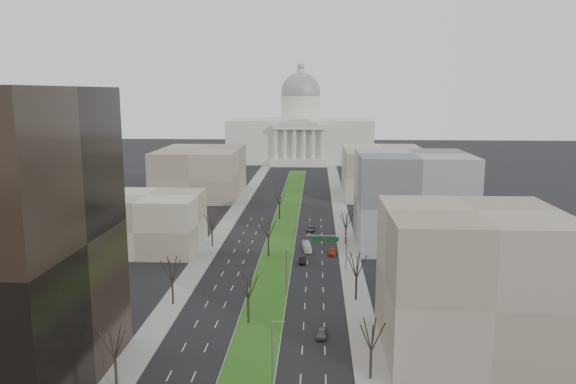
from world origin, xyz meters
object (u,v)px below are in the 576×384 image
(car_grey_near, at_px, (322,333))
(car_red, at_px, (332,252))
(car_grey_far, at_px, (311,229))
(box_van, at_px, (307,247))
(car_black, at_px, (302,260))

(car_grey_near, relative_size, car_red, 0.83)
(car_grey_far, bearing_deg, car_grey_near, -85.47)
(car_red, relative_size, box_van, 0.67)
(car_grey_near, bearing_deg, car_grey_far, 96.24)
(box_van, bearing_deg, car_grey_far, 81.08)
(car_grey_near, height_order, car_black, car_black)
(car_grey_near, bearing_deg, car_black, 100.23)
(car_grey_near, xyz_separation_m, car_grey_far, (-2.55, 70.74, -0.04))
(car_red, height_order, box_van, box_van)
(car_grey_far, bearing_deg, car_black, -90.70)
(car_grey_near, height_order, box_van, box_van)
(car_red, distance_m, box_van, 7.06)
(box_van, bearing_deg, car_red, -33.44)
(car_black, distance_m, car_grey_far, 30.75)
(car_grey_near, xyz_separation_m, box_van, (-3.34, 50.35, 0.33))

